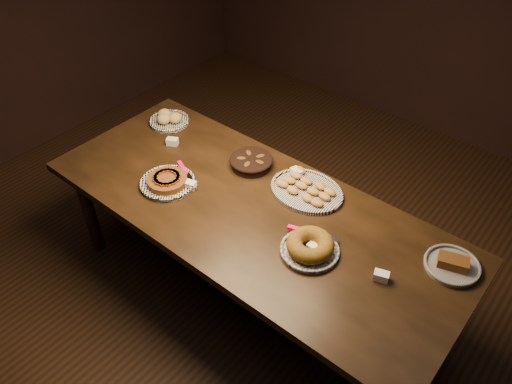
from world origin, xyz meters
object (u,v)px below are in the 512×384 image
Objects in this scene: apple_tart_plate at (168,181)px; bundt_cake_plate at (310,247)px; buffet_table at (251,216)px; madeleine_platter at (306,189)px.

bundt_cake_plate reaches higher than apple_tart_plate.
madeleine_platter reaches higher than buffet_table.
buffet_table is at bearing -104.15° from madeleine_platter.
bundt_cake_plate is (0.93, 0.09, 0.02)m from apple_tart_plate.
madeleine_platter is (0.16, 0.29, 0.09)m from buffet_table.
bundt_cake_plate is at bearing 14.31° from apple_tart_plate.
madeleine_platter is 1.31× the size of bundt_cake_plate.
apple_tart_plate reaches higher than buffet_table.
apple_tart_plate is at bearing -130.22° from madeleine_platter.
buffet_table is 0.52m from apple_tart_plate.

